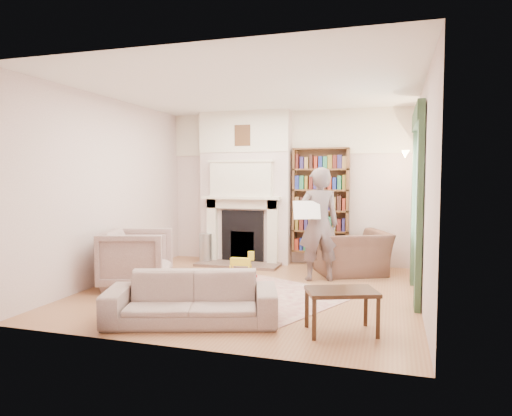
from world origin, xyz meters
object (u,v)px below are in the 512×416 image
(paraffin_heater, at_px, (206,248))
(man_reading, at_px, (319,224))
(rocking_horse, at_px, (241,265))
(armchair_reading, at_px, (351,253))
(armchair_left, at_px, (137,259))
(sofa, at_px, (192,298))
(coffee_table, at_px, (341,311))
(bookcase, at_px, (321,200))

(paraffin_heater, bearing_deg, man_reading, -19.93)
(paraffin_heater, distance_m, rocking_horse, 1.47)
(armchair_reading, height_order, man_reading, man_reading)
(armchair_left, bearing_deg, man_reading, -81.51)
(sofa, height_order, coffee_table, sofa)
(bookcase, relative_size, armchair_reading, 1.69)
(bookcase, distance_m, rocking_horse, 2.02)
(rocking_horse, bearing_deg, armchair_reading, 21.11)
(bookcase, xyz_separation_m, armchair_left, (-2.28, -2.43, -0.75))
(armchair_left, xyz_separation_m, rocking_horse, (1.25, 0.97, -0.20))
(sofa, relative_size, paraffin_heater, 3.38)
(bookcase, relative_size, sofa, 1.00)
(armchair_left, relative_size, man_reading, 0.53)
(bookcase, relative_size, paraffin_heater, 3.36)
(man_reading, height_order, coffee_table, man_reading)
(bookcase, distance_m, armchair_reading, 1.20)
(bookcase, xyz_separation_m, sofa, (-0.85, -3.65, -0.90))
(sofa, height_order, paraffin_heater, paraffin_heater)
(coffee_table, bearing_deg, armchair_reading, 71.97)
(armchair_left, relative_size, sofa, 0.50)
(armchair_reading, bearing_deg, rocking_horse, 1.43)
(sofa, relative_size, rocking_horse, 3.74)
(man_reading, relative_size, rocking_horse, 3.52)
(man_reading, relative_size, paraffin_heater, 3.17)
(armchair_reading, bearing_deg, armchair_left, 6.54)
(man_reading, bearing_deg, armchair_left, 4.43)
(bookcase, bearing_deg, paraffin_heater, -168.55)
(sofa, distance_m, man_reading, 2.70)
(coffee_table, xyz_separation_m, paraffin_heater, (-2.83, 3.10, 0.05))
(bookcase, distance_m, coffee_table, 3.72)
(sofa, xyz_separation_m, coffee_table, (1.61, 0.14, -0.05))
(rocking_horse, bearing_deg, armchair_left, -147.86)
(coffee_table, distance_m, rocking_horse, 2.73)
(armchair_left, bearing_deg, sofa, -148.30)
(coffee_table, bearing_deg, paraffin_heater, 111.39)
(bookcase, distance_m, sofa, 3.86)
(armchair_left, height_order, sofa, armchair_left)
(armchair_left, height_order, rocking_horse, armchair_left)
(armchair_reading, distance_m, coffee_table, 2.89)
(man_reading, bearing_deg, rocking_horse, -10.87)
(sofa, relative_size, coffee_table, 2.65)
(bookcase, relative_size, rocking_horse, 3.73)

